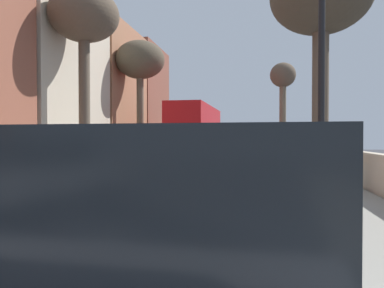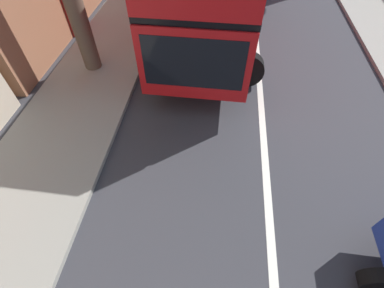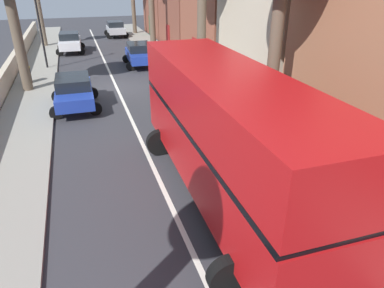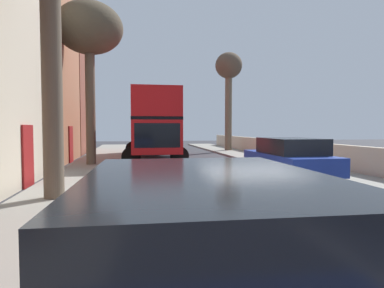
{
  "view_description": "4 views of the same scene",
  "coord_description": "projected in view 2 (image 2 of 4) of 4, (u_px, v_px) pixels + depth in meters",
  "views": [
    {
      "loc": [
        3.0,
        -14.72,
        1.69
      ],
      "look_at": [
        -0.98,
        7.26,
        1.32
      ],
      "focal_mm": 34.42,
      "sensor_mm": 36.0,
      "label": 1
    },
    {
      "loc": [
        -1.23,
        2.9,
        4.94
      ],
      "look_at": [
        -1.6,
        6.05,
        1.14
      ],
      "focal_mm": 25.2,
      "sensor_mm": 36.0,
      "label": 2
    },
    {
      "loc": [
        2.13,
        21.42,
        6.39
      ],
      "look_at": [
        -1.23,
        11.23,
        1.14
      ],
      "focal_mm": 32.54,
      "sensor_mm": 36.0,
      "label": 3
    },
    {
      "loc": [
        -3.02,
        -7.79,
        2.0
      ],
      "look_at": [
        -0.41,
        6.09,
        1.3
      ],
      "focal_mm": 30.4,
      "sensor_mm": 36.0,
      "label": 4
    }
  ],
  "objects": []
}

